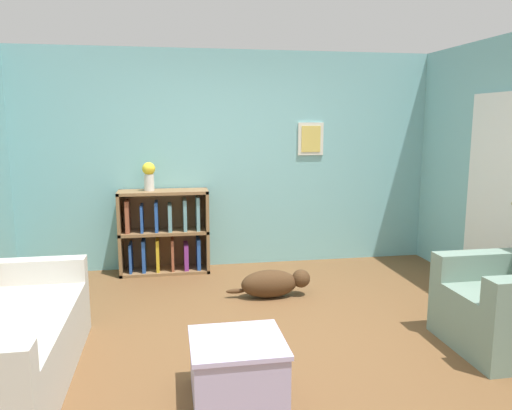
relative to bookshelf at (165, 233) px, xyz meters
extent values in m
plane|color=brown|center=(0.80, -2.02, -0.47)|extent=(14.00, 14.00, 0.00)
cube|color=#7AB7BC|center=(0.80, 0.23, 0.83)|extent=(5.60, 0.10, 2.60)
cube|color=silver|center=(1.80, 0.17, 1.08)|extent=(0.32, 0.02, 0.40)
cube|color=#DBBC56|center=(1.80, 0.15, 1.08)|extent=(0.24, 0.01, 0.32)
cube|color=white|center=(3.29, -1.32, 0.55)|extent=(0.02, 0.84, 2.05)
cube|color=beige|center=(-1.12, -1.61, 0.08)|extent=(0.96, 0.16, 0.20)
cube|color=olive|center=(-0.50, -0.02, 0.02)|extent=(0.04, 0.36, 0.98)
cube|color=olive|center=(0.49, -0.02, 0.02)|extent=(0.04, 0.36, 0.98)
cube|color=olive|center=(-0.01, 0.15, 0.02)|extent=(1.03, 0.02, 0.98)
cube|color=olive|center=(-0.01, -0.02, -0.45)|extent=(1.03, 0.36, 0.04)
cube|color=olive|center=(-0.01, -0.02, 0.02)|extent=(1.03, 0.36, 0.04)
cube|color=olive|center=(-0.01, -0.02, 0.49)|extent=(1.03, 0.36, 0.04)
cube|color=#234C9E|center=(-0.40, -0.03, -0.28)|extent=(0.03, 0.27, 0.35)
cube|color=brown|center=(-0.41, -0.03, 0.22)|extent=(0.04, 0.27, 0.37)
cube|color=#234C9E|center=(-0.25, -0.03, -0.26)|extent=(0.04, 0.27, 0.39)
cube|color=#234C9E|center=(-0.25, -0.03, 0.19)|extent=(0.03, 0.27, 0.31)
cube|color=gold|center=(-0.09, -0.03, -0.26)|extent=(0.04, 0.27, 0.39)
cube|color=#234C9E|center=(-0.09, -0.03, 0.21)|extent=(0.04, 0.27, 0.34)
cube|color=brown|center=(0.08, -0.03, -0.26)|extent=(0.03, 0.27, 0.39)
cube|color=#60939E|center=(0.06, -0.03, 0.19)|extent=(0.04, 0.27, 0.31)
cube|color=#7A2D84|center=(0.24, -0.03, -0.29)|extent=(0.05, 0.27, 0.32)
cube|color=#60939E|center=(0.24, -0.03, 0.22)|extent=(0.04, 0.27, 0.36)
cube|color=#234C9E|center=(0.39, -0.03, -0.26)|extent=(0.04, 0.27, 0.38)
cube|color=#60939E|center=(0.39, -0.03, 0.23)|extent=(0.04, 0.27, 0.39)
cube|color=gray|center=(2.70, -2.17, 0.11)|extent=(0.97, 0.18, 0.22)
cube|color=#ADA3CC|center=(0.47, -2.86, -0.27)|extent=(0.58, 0.55, 0.39)
cube|color=#BBB0DC|center=(0.47, -2.86, -0.09)|extent=(0.60, 0.57, 0.03)
ellipsoid|color=#472D19|center=(1.04, -1.08, -0.33)|extent=(0.57, 0.26, 0.28)
sphere|color=#472D19|center=(1.37, -1.08, -0.29)|extent=(0.19, 0.19, 0.19)
ellipsoid|color=#472D19|center=(0.70, -1.04, -0.40)|extent=(0.20, 0.05, 0.05)
cylinder|color=silver|center=(-0.16, -0.02, 0.60)|extent=(0.11, 0.11, 0.19)
sphere|color=yellow|center=(-0.16, -0.02, 0.76)|extent=(0.15, 0.15, 0.15)
camera|label=1|loc=(0.07, -5.82, 1.30)|focal=35.00mm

